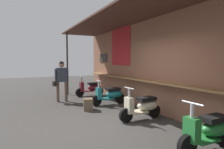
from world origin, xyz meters
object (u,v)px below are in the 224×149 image
at_px(scooter_green, 210,130).
at_px(scooter_cream, 143,106).
at_px(scooter_teal, 110,95).
at_px(merchandise_crate, 88,104).
at_px(shopper_with_handbag, 61,77).
at_px(scooter_maroon, 91,88).

bearing_deg(scooter_green, scooter_cream, -89.35).
distance_m(scooter_cream, scooter_green, 2.14).
bearing_deg(scooter_teal, merchandise_crate, 24.17).
relative_size(scooter_green, shopper_with_handbag, 0.83).
distance_m(scooter_green, merchandise_crate, 4.03).
bearing_deg(merchandise_crate, scooter_cream, 31.40).
xyz_separation_m(scooter_maroon, merchandise_crate, (2.54, -1.06, -0.19)).
relative_size(scooter_cream, shopper_with_handbag, 0.83).
xyz_separation_m(scooter_maroon, scooter_cream, (4.28, 0.00, 0.00)).
bearing_deg(scooter_maroon, merchandise_crate, 69.10).
height_order(scooter_cream, shopper_with_handbag, shopper_with_handbag).
relative_size(scooter_cream, merchandise_crate, 3.49).
bearing_deg(scooter_maroon, shopper_with_handbag, 26.65).
bearing_deg(shopper_with_handbag, merchandise_crate, 12.05).
relative_size(scooter_maroon, shopper_with_handbag, 0.83).
xyz_separation_m(scooter_maroon, scooter_green, (6.42, 0.00, 0.00)).
bearing_deg(shopper_with_handbag, scooter_teal, 44.63).
bearing_deg(shopper_with_handbag, scooter_cream, 19.91).
height_order(shopper_with_handbag, merchandise_crate, shopper_with_handbag).
distance_m(scooter_maroon, scooter_teal, 2.12).
xyz_separation_m(scooter_green, merchandise_crate, (-3.88, -1.06, -0.19)).
height_order(scooter_maroon, scooter_teal, same).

